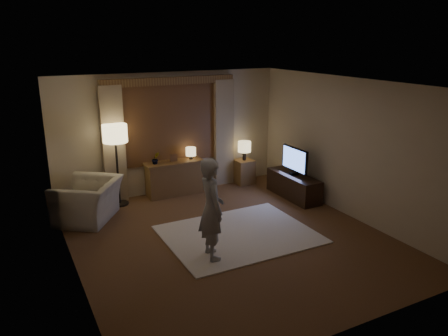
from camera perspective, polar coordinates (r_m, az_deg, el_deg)
room at (r=7.46m, az=-0.96°, el=1.56°), size 5.04×5.54×2.64m
rug at (r=7.65m, az=1.93°, el=-8.63°), size 2.50×2.00×0.02m
sideboard at (r=9.49m, az=-6.50°, el=-1.40°), size 1.20×0.40×0.70m
picture_frame at (r=9.36m, az=-6.59°, el=1.22°), size 0.16×0.02×0.20m
plant at (r=9.22m, az=-8.92°, el=1.20°), size 0.16×0.13×0.30m
table_lamp_sideboard at (r=9.48m, az=-4.35°, el=2.09°), size 0.22×0.22×0.30m
floor_lamp at (r=8.82m, az=-14.02°, el=3.84°), size 0.48×0.48×1.66m
armchair at (r=8.49m, az=-17.30°, el=-4.11°), size 1.50×1.53×0.76m
side_table at (r=10.17m, az=2.64°, el=-0.48°), size 0.40×0.40×0.56m
table_lamp_side at (r=10.01m, az=2.69°, el=2.74°), size 0.30×0.30×0.44m
tv_stand at (r=9.40m, az=9.07°, el=-2.32°), size 0.45×1.40×0.50m
tv at (r=9.23m, az=9.22°, el=1.05°), size 0.20×0.82×0.59m
person at (r=6.59m, az=-1.64°, el=-5.35°), size 0.44×0.62×1.58m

